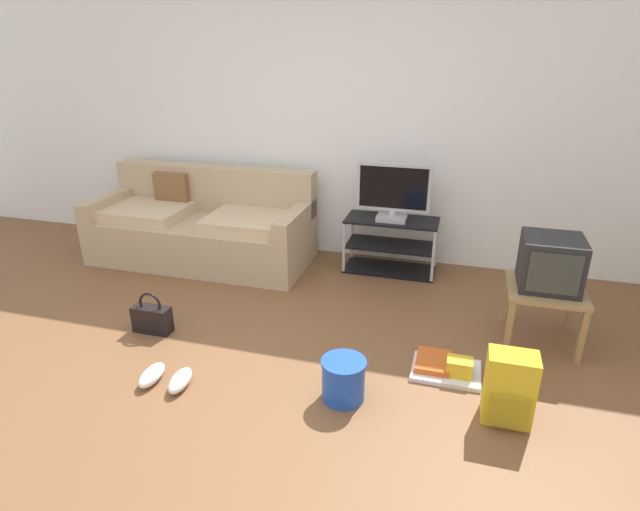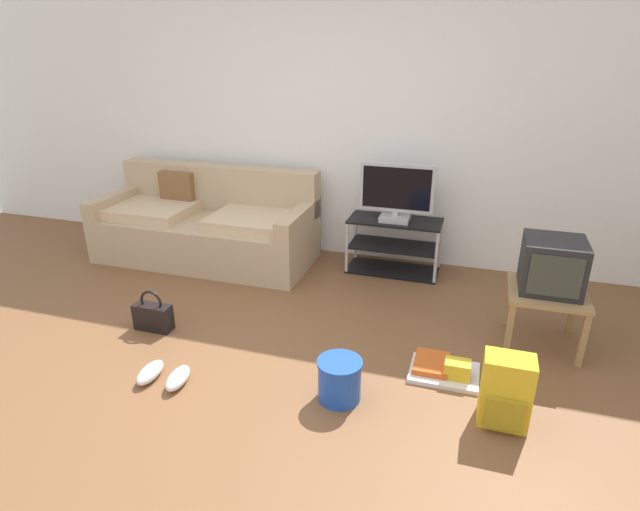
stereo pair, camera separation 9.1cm
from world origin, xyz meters
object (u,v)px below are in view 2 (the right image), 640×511
at_px(flat_tv, 396,193).
at_px(crt_tv, 552,265).
at_px(couch, 207,226).
at_px(floor_tray, 444,369).
at_px(backpack, 506,392).
at_px(cleaning_bucket, 339,379).
at_px(handbag, 153,316).
at_px(tv_stand, 394,246).
at_px(sneakers_pair, 164,375).
at_px(side_table, 546,299).

xyz_separation_m(flat_tv, crt_tv, (1.22, -0.91, -0.16)).
height_order(flat_tv, crt_tv, flat_tv).
bearing_deg(couch, floor_tray, -28.87).
relative_size(flat_tv, crt_tv, 1.67).
relative_size(backpack, cleaning_bucket, 1.55).
height_order(couch, crt_tv, couch).
distance_m(cleaning_bucket, floor_tray, 0.73).
relative_size(backpack, floor_tray, 0.97).
height_order(handbag, cleaning_bucket, handbag).
distance_m(flat_tv, floor_tray, 1.79).
xyz_separation_m(couch, cleaning_bucket, (1.84, -1.77, -0.18)).
height_order(couch, floor_tray, couch).
relative_size(tv_stand, handbag, 2.63).
xyz_separation_m(backpack, sneakers_pair, (-2.03, -0.24, -0.16)).
height_order(crt_tv, handbag, crt_tv).
bearing_deg(cleaning_bucket, backpack, 4.31).
height_order(flat_tv, floor_tray, flat_tv).
bearing_deg(cleaning_bucket, couch, 136.23).
height_order(flat_tv, side_table, flat_tv).
distance_m(cleaning_bucket, sneakers_pair, 1.12).
distance_m(couch, handbag, 1.44).
bearing_deg(flat_tv, handbag, -133.85).
bearing_deg(crt_tv, tv_stand, 142.67).
distance_m(backpack, sneakers_pair, 2.06).
bearing_deg(couch, sneakers_pair, -69.07).
height_order(crt_tv, backpack, crt_tv).
bearing_deg(tv_stand, side_table, -37.80).
distance_m(side_table, cleaning_bucket, 1.59).
relative_size(handbag, sneakers_pair, 0.97).
bearing_deg(couch, tv_stand, 6.45).
bearing_deg(side_table, crt_tv, 90.00).
distance_m(tv_stand, backpack, 2.13).
xyz_separation_m(handbag, floor_tray, (2.12, 0.06, -0.07)).
bearing_deg(floor_tray, tv_stand, 111.37).
bearing_deg(floor_tray, handbag, -178.35).
distance_m(tv_stand, sneakers_pair, 2.41).
bearing_deg(tv_stand, cleaning_bucket, -89.32).
relative_size(crt_tv, sneakers_pair, 1.19).
relative_size(couch, handbag, 6.55).
relative_size(couch, tv_stand, 2.49).
bearing_deg(cleaning_bucket, tv_stand, 90.68).
xyz_separation_m(couch, crt_tv, (3.04, -0.73, 0.28)).
bearing_deg(floor_tray, couch, 151.13).
bearing_deg(side_table, flat_tv, 142.86).
bearing_deg(flat_tv, floor_tray, -68.35).
xyz_separation_m(side_table, cleaning_bucket, (-1.20, -1.02, -0.22)).
xyz_separation_m(handbag, sneakers_pair, (0.44, -0.54, -0.07)).
bearing_deg(couch, backpack, -31.42).
distance_m(flat_tv, handbag, 2.29).
relative_size(couch, crt_tv, 5.31).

